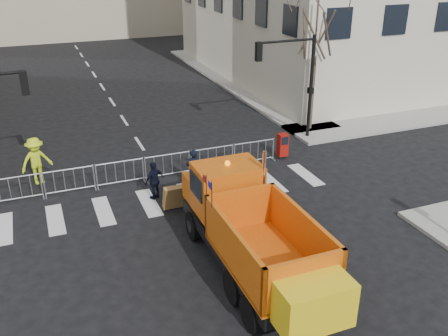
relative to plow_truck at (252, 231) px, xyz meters
name	(u,v)px	position (x,y,z in m)	size (l,w,h in m)	color
ground	(225,274)	(-0.75, 0.30, -1.57)	(120.00, 120.00, 0.00)	black
sidewalk_back	(157,168)	(-0.75, 8.80, -1.50)	(64.00, 5.00, 0.15)	gray
traffic_light_right	(311,89)	(7.75, 9.80, 1.13)	(0.18, 0.18, 5.40)	black
crowd_barriers	(144,169)	(-1.50, 7.90, -1.02)	(12.60, 0.60, 1.10)	#9EA0A5
street_tree	(314,63)	(8.45, 10.80, 2.18)	(3.00, 3.00, 7.50)	#382B21
plow_truck	(252,231)	(0.00, 0.00, 0.00)	(2.98, 9.13, 3.54)	black
cop_a	(193,169)	(0.22, 6.34, -0.68)	(0.65, 0.43, 1.78)	black
cop_b	(233,181)	(1.32, 4.64, -0.66)	(0.89, 0.70, 1.84)	black
cop_c	(155,180)	(-1.50, 6.08, -0.77)	(0.94, 0.39, 1.61)	black
worker	(36,161)	(-5.81, 9.00, -0.40)	(1.32, 0.76, 2.05)	#CDE51A
newspaper_box	(283,145)	(5.22, 7.86, -0.87)	(0.45, 0.40, 1.10)	maroon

